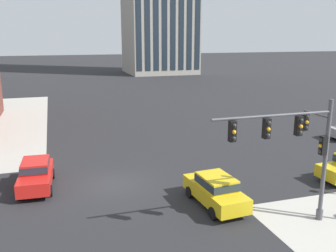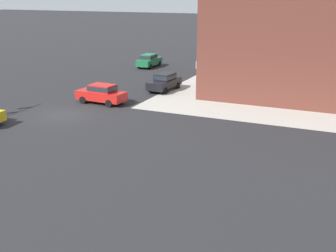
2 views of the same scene
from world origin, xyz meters
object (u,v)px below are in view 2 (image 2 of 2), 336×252
car_main_northbound_far (102,93)px  car_parked_curb (212,59)px  car_main_mid (164,81)px  car_cross_far (149,60)px

car_main_northbound_far → car_parked_curb: (-22.48, 2.84, 0.00)m
car_parked_curb → car_main_mid: bearing=0.4°
car_main_northbound_far → car_main_mid: same height
car_main_mid → car_cross_far: (-11.55, -7.36, 0.00)m
car_main_mid → car_cross_far: 13.70m
car_main_northbound_far → car_main_mid: size_ratio=1.00×
car_parked_curb → car_main_mid: same height
car_main_northbound_far → car_parked_curb: bearing=172.8°
car_main_northbound_far → car_cross_far: same height
car_main_northbound_far → car_cross_far: (-18.48, -4.42, 0.00)m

